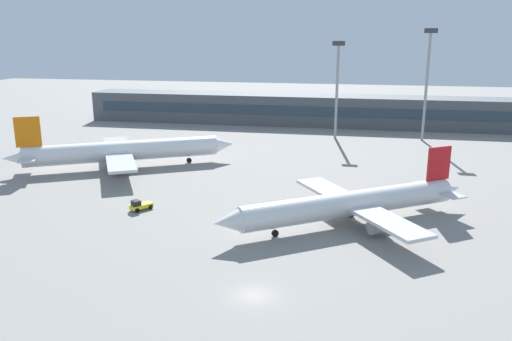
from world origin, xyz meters
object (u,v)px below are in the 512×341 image
floodlight_tower_west (427,78)px  airplane_mid (125,151)px  baggage_tug_yellow (140,205)px  airplane_near (349,204)px  floodlight_tower_east (337,83)px

floodlight_tower_west → airplane_mid: bearing=-147.2°
airplane_mid → baggage_tug_yellow: size_ratio=11.23×
airplane_near → floodlight_tower_east: 66.15m
baggage_tug_yellow → floodlight_tower_west: (50.21, 65.94, 15.45)m
airplane_near → baggage_tug_yellow: bearing=179.8°
baggage_tug_yellow → floodlight_tower_east: (27.71, 64.84, 13.84)m
airplane_near → floodlight_tower_west: (17.62, 66.06, 13.11)m
floodlight_tower_west → floodlight_tower_east: size_ratio=1.12×
airplane_near → baggage_tug_yellow: 32.67m
floodlight_tower_east → airplane_mid: bearing=-136.0°
airplane_near → baggage_tug_yellow: airplane_near is taller
airplane_mid → airplane_near: bearing=-28.2°
floodlight_tower_west → floodlight_tower_east: 22.58m
airplane_near → floodlight_tower_west: floodlight_tower_west is taller
airplane_near → floodlight_tower_west: bearing=75.1°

